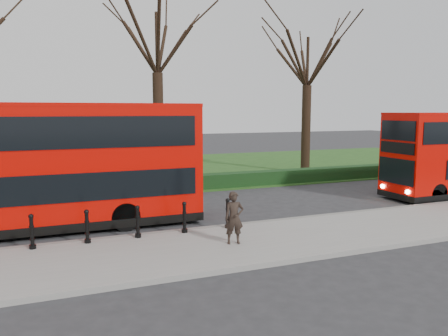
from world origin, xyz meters
name	(u,v)px	position (x,y,z in m)	size (l,w,h in m)	color
ground	(170,227)	(0.00, 0.00, 0.00)	(120.00, 120.00, 0.00)	#28282B
pavement	(196,249)	(0.00, -3.00, 0.07)	(60.00, 4.00, 0.15)	gray
kerb	(178,232)	(0.00, -1.00, 0.07)	(60.00, 0.25, 0.16)	slate
grass_verge	(113,172)	(0.00, 15.00, 0.03)	(60.00, 18.00, 0.06)	#204517
hedge	(136,186)	(0.00, 6.80, 0.40)	(60.00, 0.90, 0.80)	black
yellow_line_outer	(175,232)	(0.00, -0.70, 0.01)	(60.00, 0.10, 0.01)	yellow
yellow_line_inner	(174,231)	(0.00, -0.50, 0.01)	(60.00, 0.10, 0.01)	yellow
tree_mid	(157,36)	(2.00, 10.00, 8.40)	(7.39, 7.39, 11.55)	black
tree_right	(308,56)	(12.00, 10.00, 7.73)	(6.81, 6.81, 10.64)	black
bollard_row	(138,222)	(-1.42, -1.35, 0.65)	(6.39, 0.15, 1.00)	black
bus_lead	(39,168)	(-4.31, 1.25, 2.25)	(11.21, 2.57, 4.46)	#C10801
pedestrian	(234,218)	(1.21, -3.09, 0.96)	(0.59, 0.39, 1.61)	black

